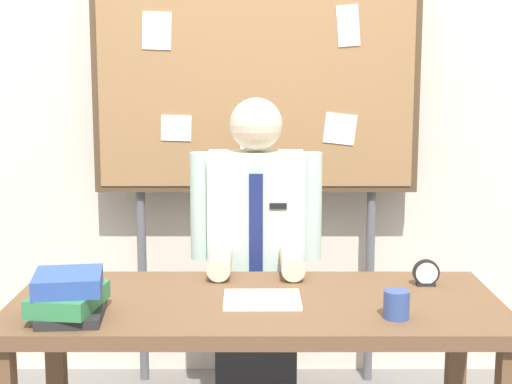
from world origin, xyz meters
TOP-DOWN VIEW (x-y plane):
  - back_wall at (0.00, 1.26)m, footprint 6.40×0.08m
  - desk at (0.00, 0.00)m, footprint 1.70×0.75m
  - person at (0.00, 0.60)m, footprint 0.55×0.56m
  - bulletin_board at (-0.00, 1.06)m, footprint 1.53×0.09m
  - book_stack at (-0.60, -0.20)m, footprint 0.24×0.31m
  - open_notebook at (0.02, -0.02)m, footprint 0.27×0.23m
  - desk_clock at (0.63, 0.18)m, footprint 0.10×0.04m
  - coffee_mug at (0.45, -0.20)m, footprint 0.08×0.08m

SIDE VIEW (x-z plane):
  - desk at x=0.00m, z-range 0.28..1.03m
  - person at x=0.00m, z-range -0.05..1.38m
  - open_notebook at x=0.02m, z-range 0.75..0.76m
  - desk_clock at x=0.63m, z-range 0.74..0.84m
  - coffee_mug at x=0.45m, z-range 0.75..0.84m
  - book_stack at x=-0.60m, z-range 0.75..0.90m
  - back_wall at x=0.00m, z-range 0.00..2.70m
  - bulletin_board at x=0.00m, z-range 0.45..2.49m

